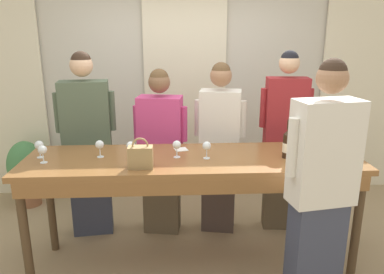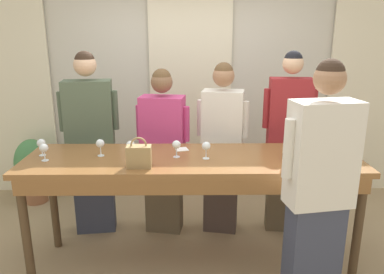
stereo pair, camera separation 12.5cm
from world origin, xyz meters
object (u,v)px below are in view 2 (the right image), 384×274
(handbag, at_px, (139,156))
(guest_olive_jacket, at_px, (91,143))
(wine_glass_back_left, at_px, (41,144))
(wine_glass_front_right, at_px, (206,146))
(wine_bottle, at_px, (288,145))
(wine_glass_front_mid, at_px, (44,148))
(wine_glass_center_left, at_px, (100,144))
(host_pouring, at_px, (318,195))
(tasting_bar, at_px, (192,170))
(wine_glass_center_mid, at_px, (340,152))
(wine_glass_center_right, at_px, (131,145))
(potted_plant, at_px, (33,167))
(guest_pink_top, at_px, (163,151))
(guest_striped_shirt, at_px, (287,141))
(guest_cream_sweater, at_px, (222,148))
(wine_glass_front_left, at_px, (176,145))

(handbag, xyz_separation_m, guest_olive_jacket, (-0.59, 0.86, -0.16))
(wine_glass_back_left, bearing_deg, wine_glass_front_right, -4.05)
(wine_bottle, bearing_deg, wine_glass_front_mid, -179.41)
(wine_glass_center_left, relative_size, guest_olive_jacket, 0.08)
(host_pouring, bearing_deg, tasting_bar, 144.38)
(wine_glass_center_mid, distance_m, wine_glass_center_right, 1.66)
(handbag, relative_size, potted_plant, 0.30)
(wine_bottle, bearing_deg, wine_glass_center_mid, -20.32)
(host_pouring, bearing_deg, wine_glass_front_right, 141.07)
(wine_glass_center_left, bearing_deg, guest_pink_top, 51.02)
(wine_glass_center_mid, xyz_separation_m, guest_striped_shirt, (-0.18, 0.83, -0.16))
(tasting_bar, distance_m, guest_pink_top, 0.72)
(tasting_bar, xyz_separation_m, guest_cream_sweater, (0.31, 0.66, -0.02))
(wine_glass_front_mid, height_order, guest_pink_top, guest_pink_top)
(wine_glass_center_left, relative_size, wine_glass_back_left, 1.00)
(wine_glass_front_left, xyz_separation_m, guest_cream_sweater, (0.44, 0.63, -0.23))
(guest_pink_top, distance_m, guest_cream_sweater, 0.59)
(guest_olive_jacket, relative_size, guest_pink_top, 1.10)
(wine_glass_front_mid, relative_size, host_pouring, 0.08)
(tasting_bar, bearing_deg, guest_olive_jacket, 146.47)
(wine_bottle, height_order, potted_plant, wine_bottle)
(wine_glass_front_right, bearing_deg, wine_glass_center_mid, -8.30)
(wine_glass_center_mid, bearing_deg, wine_glass_back_left, 174.11)
(wine_glass_front_left, bearing_deg, wine_glass_center_left, 176.77)
(wine_bottle, height_order, wine_glass_front_mid, wine_bottle)
(tasting_bar, bearing_deg, potted_plant, 144.82)
(wine_glass_back_left, bearing_deg, wine_bottle, -3.11)
(handbag, xyz_separation_m, wine_glass_center_left, (-0.35, 0.27, 0.01))
(guest_cream_sweater, height_order, guest_striped_shirt, guest_striped_shirt)
(tasting_bar, bearing_deg, wine_bottle, -2.06)
(wine_glass_back_left, distance_m, guest_cream_sweater, 1.68)
(guest_striped_shirt, bearing_deg, wine_glass_center_right, -156.36)
(wine_glass_center_mid, xyz_separation_m, wine_glass_back_left, (-2.40, 0.25, 0.00))
(handbag, bearing_deg, guest_striped_shirt, 32.34)
(handbag, relative_size, wine_glass_back_left, 1.67)
(wine_glass_center_mid, bearing_deg, host_pouring, -124.74)
(wine_glass_front_left, distance_m, wine_glass_front_right, 0.25)
(guest_pink_top, bearing_deg, wine_bottle, -33.13)
(potted_plant, bearing_deg, wine_glass_front_mid, -62.83)
(tasting_bar, xyz_separation_m, handbag, (-0.41, -0.20, 0.20))
(wine_glass_center_left, bearing_deg, guest_olive_jacket, 111.66)
(wine_bottle, bearing_deg, wine_glass_front_left, 176.22)
(wine_bottle, relative_size, wine_glass_front_left, 2.23)
(wine_glass_center_left, distance_m, wine_glass_center_right, 0.26)
(wine_glass_center_mid, relative_size, guest_olive_jacket, 0.08)
(guest_pink_top, bearing_deg, guest_olive_jacket, 180.00)
(wine_glass_center_left, xyz_separation_m, wine_glass_center_mid, (1.90, -0.23, 0.00))
(wine_glass_back_left, height_order, host_pouring, host_pouring)
(wine_glass_center_mid, bearing_deg, guest_striped_shirt, 102.60)
(wine_glass_center_mid, bearing_deg, potted_plant, 153.72)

